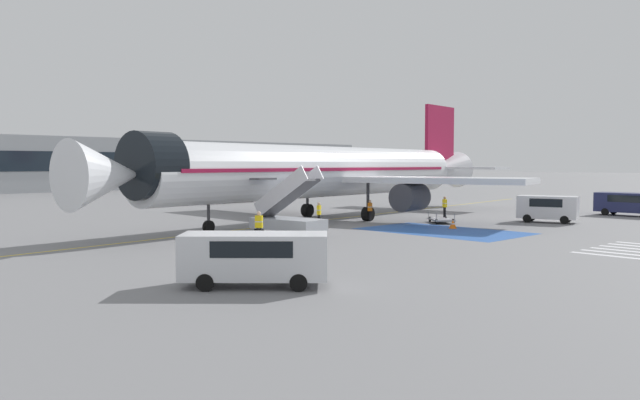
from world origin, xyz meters
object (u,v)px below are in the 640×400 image
at_px(fuel_tanker, 224,189).
at_px(service_van_2, 255,254).
at_px(ground_crew_3, 259,225).
at_px(airliner, 328,172).
at_px(ground_crew_0, 319,212).
at_px(service_van_0, 548,207).
at_px(ground_crew_2, 445,205).
at_px(terminal_building, 59,164).
at_px(service_van_1, 629,202).
at_px(ground_crew_1, 370,209).
at_px(baggage_cart, 441,220).
at_px(traffic_cone_0, 453,224).
at_px(boarding_stairs_forward, 288,218).

height_order(fuel_tanker, service_van_2, fuel_tanker).
bearing_deg(fuel_tanker, ground_crew_3, -35.27).
relative_size(airliner, ground_crew_0, 25.73).
bearing_deg(service_van_2, ground_crew_0, 174.45).
bearing_deg(service_van_2, airliner, 174.14).
relative_size(service_van_0, service_van_2, 0.90).
xyz_separation_m(ground_crew_0, ground_crew_2, (13.04, -1.82, -0.00)).
relative_size(service_van_0, terminal_building, 0.04).
bearing_deg(service_van_1, ground_crew_1, -31.85).
distance_m(airliner, baggage_cart, 9.80).
bearing_deg(ground_crew_1, traffic_cone_0, -107.56).
bearing_deg(boarding_stairs_forward, ground_crew_2, -5.67).
bearing_deg(ground_crew_1, ground_crew_0, 163.43).
relative_size(boarding_stairs_forward, ground_crew_3, 2.97).
bearing_deg(ground_crew_1, fuel_tanker, 60.84).
height_order(airliner, ground_crew_3, airliner).
relative_size(traffic_cone_0, terminal_building, 0.00).
xyz_separation_m(ground_crew_1, terminal_building, (4.86, 74.10, 3.54)).
distance_m(ground_crew_2, traffic_cone_0, 9.24).
bearing_deg(service_van_1, ground_crew_3, -12.88).
distance_m(service_van_0, terminal_building, 84.45).
xyz_separation_m(service_van_1, ground_crew_2, (-12.83, 10.34, -0.19)).
bearing_deg(ground_crew_2, ground_crew_0, 108.60).
relative_size(ground_crew_1, ground_crew_3, 0.92).
xyz_separation_m(fuel_tanker, ground_crew_2, (1.94, -29.26, -0.61)).
relative_size(service_van_1, baggage_cart, 1.84).
xyz_separation_m(ground_crew_1, ground_crew_2, (7.31, -1.97, 0.05)).
bearing_deg(terminal_building, ground_crew_2, -88.16).
relative_size(baggage_cart, ground_crew_1, 1.75).
distance_m(baggage_cart, ground_crew_0, 9.81).
distance_m(service_van_0, ground_crew_1, 13.69).
bearing_deg(ground_crew_0, ground_crew_2, -38.10).
bearing_deg(ground_crew_2, boarding_stairs_forward, 118.11).
bearing_deg(service_van_0, airliner, 110.90).
relative_size(airliner, ground_crew_3, 24.87).
distance_m(ground_crew_3, traffic_cone_0, 15.18).
bearing_deg(ground_crew_2, service_van_2, 138.95).
xyz_separation_m(ground_crew_0, traffic_cone_0, (5.80, -7.52, -0.71)).
relative_size(service_van_0, ground_crew_0, 2.67).
height_order(service_van_2, baggage_cart, service_van_2).
distance_m(fuel_tanker, service_van_2, 50.27).
height_order(service_van_0, ground_crew_3, service_van_0).
distance_m(ground_crew_1, ground_crew_3, 15.48).
height_order(baggage_cart, ground_crew_0, ground_crew_0).
bearing_deg(ground_crew_1, terminal_building, 68.22).
relative_size(service_van_1, traffic_cone_0, 8.87).
xyz_separation_m(boarding_stairs_forward, terminal_building, (15.62, 76.56, 3.46)).
bearing_deg(service_van_2, service_van_1, 137.34).
relative_size(ground_crew_1, ground_crew_2, 0.95).
relative_size(boarding_stairs_forward, fuel_tanker, 0.60).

